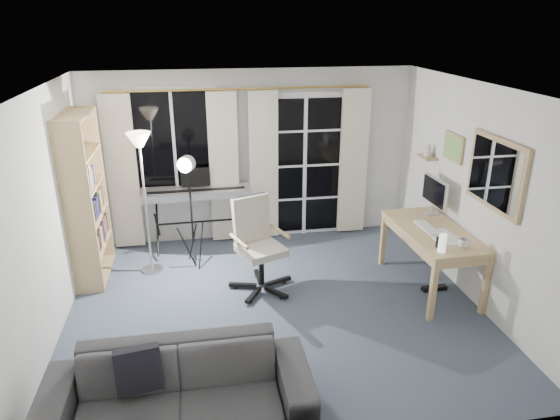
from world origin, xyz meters
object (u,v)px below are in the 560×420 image
at_px(studio_light, 187,177).
at_px(office_chair, 256,236).
at_px(mug, 464,242).
at_px(monitor, 435,193).
at_px(torchiere_lamp, 141,162).
at_px(desk, 433,237).
at_px(bookshelf, 83,203).
at_px(sofa, 177,381).
at_px(keyboard_piano, 197,194).

distance_m(studio_light, office_chair, 1.12).
bearing_deg(office_chair, studio_light, 119.53).
bearing_deg(mug, monitor, 84.20).
relative_size(torchiere_lamp, monitor, 3.32).
bearing_deg(desk, torchiere_lamp, 161.31).
bearing_deg(monitor, desk, -115.88).
xyz_separation_m(torchiere_lamp, desk, (3.29, -0.97, -0.79)).
distance_m(bookshelf, office_chair, 2.09).
height_order(desk, monitor, monitor).
distance_m(bookshelf, torchiere_lamp, 0.86).
bearing_deg(studio_light, desk, 3.56).
bearing_deg(office_chair, bookshelf, 142.73).
bearing_deg(sofa, torchiere_lamp, 98.67).
height_order(studio_light, office_chair, studio_light).
bearing_deg(mug, bookshelf, 160.41).
bearing_deg(monitor, sofa, -147.57).
bearing_deg(keyboard_piano, studio_light, -101.14).
xyz_separation_m(bookshelf, desk, (4.01, -0.96, -0.31)).
relative_size(torchiere_lamp, desk, 1.26).
bearing_deg(bookshelf, monitor, -6.84).
distance_m(torchiere_lamp, sofa, 2.88).
bearing_deg(keyboard_piano, desk, -31.58).
bearing_deg(mug, desk, 101.31).
distance_m(bookshelf, keyboard_piano, 1.47).
bearing_deg(desk, mug, -80.97).
relative_size(torchiere_lamp, mug, 14.61).
bearing_deg(studio_light, mug, -4.19).
height_order(office_chair, desk, office_chair).
xyz_separation_m(studio_light, desk, (2.77, -1.00, -0.56)).
xyz_separation_m(torchiere_lamp, mug, (3.39, -1.47, -0.63)).
relative_size(monitor, sofa, 0.26).
distance_m(torchiere_lamp, office_chair, 1.61).
xyz_separation_m(desk, mug, (0.10, -0.50, 0.15)).
xyz_separation_m(bookshelf, monitor, (4.20, -0.51, 0.06)).
height_order(torchiere_lamp, keyboard_piano, torchiere_lamp).
relative_size(studio_light, mug, 12.34).
bearing_deg(studio_light, monitor, 12.91).
bearing_deg(torchiere_lamp, mug, -23.43).
distance_m(bookshelf, mug, 4.36).
xyz_separation_m(torchiere_lamp, studio_light, (0.52, 0.03, -0.23)).
relative_size(bookshelf, mug, 16.62).
xyz_separation_m(office_chair, desk, (2.02, -0.38, 0.01)).
distance_m(keyboard_piano, sofa, 3.28).
xyz_separation_m(keyboard_piano, monitor, (2.87, -1.10, 0.23)).
bearing_deg(studio_light, keyboard_piano, 103.67).
distance_m(bookshelf, studio_light, 1.26).
bearing_deg(studio_light, torchiere_lamp, -153.26).
height_order(desk, mug, mug).
relative_size(desk, sofa, 0.68).
bearing_deg(sofa, desk, 30.51).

